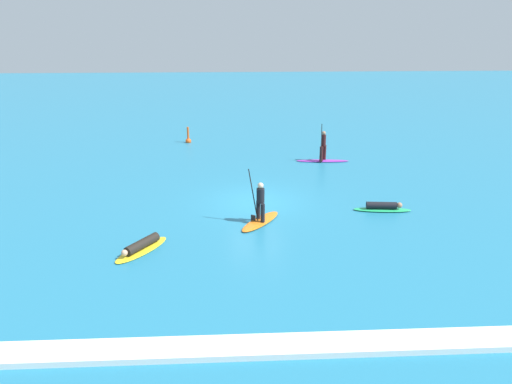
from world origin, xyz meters
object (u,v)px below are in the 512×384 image
at_px(surfer_on_purple_board, 323,153).
at_px(marker_buoy, 188,140).
at_px(surfer_on_yellow_board, 141,247).
at_px(surfer_on_orange_board, 260,213).
at_px(surfer_on_green_board, 383,207).

distance_m(surfer_on_purple_board, marker_buoy, 10.02).
bearing_deg(marker_buoy, surfer_on_purple_board, -31.55).
relative_size(surfer_on_yellow_board, surfer_on_purple_board, 0.81).
distance_m(surfer_on_yellow_board, surfer_on_orange_board, 5.20).
bearing_deg(surfer_on_purple_board, marker_buoy, -28.20).
xyz_separation_m(surfer_on_orange_board, marker_buoy, (-4.20, 14.46, -0.23)).
relative_size(surfer_on_yellow_board, surfer_on_orange_board, 1.02).
bearing_deg(surfer_on_green_board, marker_buoy, 131.95).
bearing_deg(surfer_on_yellow_board, surfer_on_green_board, 142.56).
distance_m(surfer_on_orange_board, surfer_on_purple_board, 10.19).
bearing_deg(surfer_on_purple_board, surfer_on_yellow_board, 55.84).
height_order(surfer_on_green_board, surfer_on_purple_board, surfer_on_purple_board).
relative_size(surfer_on_purple_board, marker_buoy, 2.66).
height_order(surfer_on_orange_board, surfer_on_purple_board, surfer_on_orange_board).
distance_m(surfer_on_yellow_board, marker_buoy, 16.89).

